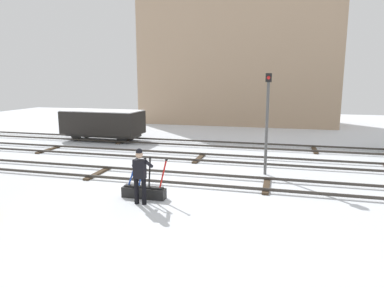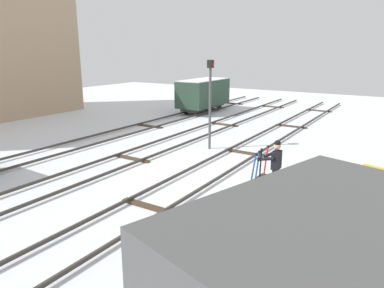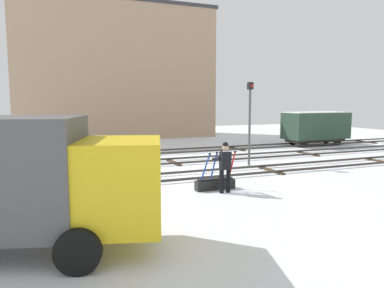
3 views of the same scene
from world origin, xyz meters
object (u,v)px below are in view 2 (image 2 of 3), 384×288
at_px(rail_worker, 275,163).
at_px(freight_car_far_end, 203,93).
at_px(switch_lever_frame, 257,184).
at_px(delivery_truck, 340,282).
at_px(signal_post, 210,96).

relative_size(rail_worker, freight_car_far_end, 0.37).
bearing_deg(switch_lever_frame, rail_worker, -78.15).
xyz_separation_m(delivery_truck, freight_car_far_end, (19.24, 13.52, -0.22)).
distance_m(switch_lever_frame, rail_worker, 0.98).
distance_m(delivery_truck, freight_car_far_end, 23.52).
bearing_deg(freight_car_far_end, switch_lever_frame, -143.98).
distance_m(delivery_truck, signal_post, 12.79).
bearing_deg(delivery_truck, freight_car_far_end, 51.41).
bearing_deg(signal_post, freight_car_far_end, 32.24).
height_order(switch_lever_frame, signal_post, signal_post).
xyz_separation_m(delivery_truck, signal_post, (10.12, 7.76, 0.91)).
height_order(rail_worker, freight_car_far_end, freight_car_far_end).
bearing_deg(delivery_truck, signal_post, 53.81).
bearing_deg(rail_worker, freight_car_far_end, 39.69).
height_order(switch_lever_frame, freight_car_far_end, freight_car_far_end).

